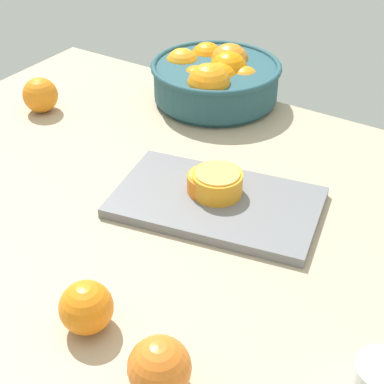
% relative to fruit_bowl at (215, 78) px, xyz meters
% --- Properties ---
extents(ground_plane, '(1.41, 0.92, 0.03)m').
position_rel_fruit_bowl_xyz_m(ground_plane, '(0.23, -0.39, -0.07)').
color(ground_plane, tan).
extents(fruit_bowl, '(0.28, 0.28, 0.12)m').
position_rel_fruit_bowl_xyz_m(fruit_bowl, '(0.00, 0.00, 0.00)').
color(fruit_bowl, '#234C56').
rests_on(fruit_bowl, ground_plane).
extents(cutting_board, '(0.36, 0.25, 0.02)m').
position_rel_fruit_bowl_xyz_m(cutting_board, '(0.20, -0.33, -0.05)').
color(cutting_board, slate).
rests_on(cutting_board, ground_plane).
extents(orange_half_0, '(0.07, 0.07, 0.03)m').
position_rel_fruit_bowl_xyz_m(orange_half_0, '(0.18, -0.32, -0.02)').
color(orange_half_0, orange).
rests_on(orange_half_0, cutting_board).
extents(orange_half_1, '(0.08, 0.08, 0.04)m').
position_rel_fruit_bowl_xyz_m(orange_half_1, '(0.19, -0.32, -0.02)').
color(orange_half_1, orange).
rests_on(orange_half_1, cutting_board).
extents(loose_orange_1, '(0.07, 0.07, 0.07)m').
position_rel_fruit_bowl_xyz_m(loose_orange_1, '(0.32, -0.66, -0.02)').
color(loose_orange_1, orange).
rests_on(loose_orange_1, ground_plane).
extents(loose_orange_2, '(0.07, 0.07, 0.07)m').
position_rel_fruit_bowl_xyz_m(loose_orange_2, '(0.19, -0.64, -0.02)').
color(loose_orange_2, orange).
rests_on(loose_orange_2, ground_plane).
extents(loose_orange_3, '(0.07, 0.07, 0.07)m').
position_rel_fruit_bowl_xyz_m(loose_orange_3, '(-0.28, -0.24, -0.02)').
color(loose_orange_3, orange).
rests_on(loose_orange_3, ground_plane).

